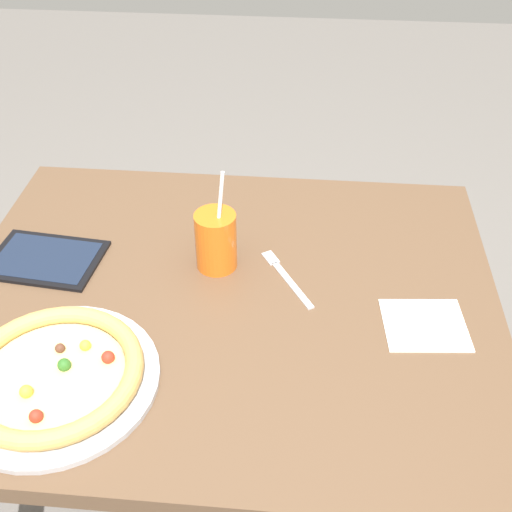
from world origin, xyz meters
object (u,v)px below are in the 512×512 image
pizza_near (54,375)px  tablet (45,259)px  drink_cup_colored (216,240)px  fork (285,276)px

pizza_near → tablet: (-0.14, 0.33, -0.02)m
drink_cup_colored → fork: bearing=-10.3°
drink_cup_colored → tablet: drink_cup_colored is taller
pizza_near → tablet: bearing=112.3°
pizza_near → fork: (0.39, 0.33, -0.02)m
fork → tablet: bearing=179.3°
fork → tablet: tablet is taller
pizza_near → tablet: 0.36m
pizza_near → drink_cup_colored: bearing=55.6°
pizza_near → drink_cup_colored: 0.43m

